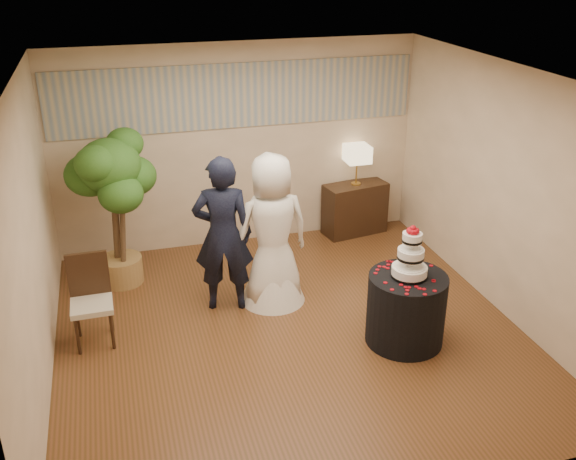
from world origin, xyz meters
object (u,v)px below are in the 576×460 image
object	(u,v)px
groom	(223,234)
console	(355,209)
table_lamp	(357,165)
cake_table	(406,309)
wedding_cake	(411,251)
side_chair	(91,303)
bride	(272,230)
ficus_tree	(114,210)

from	to	relation	value
groom	console	xyz separation A→B (m)	(2.23, 1.55, -0.55)
groom	table_lamp	size ratio (longest dim) A/B	3.20
groom	table_lamp	xyz separation A→B (m)	(2.23, 1.55, 0.12)
cake_table	console	xyz separation A→B (m)	(0.51, 2.80, -0.01)
wedding_cake	side_chair	bearing A→B (deg)	164.67
groom	wedding_cake	world-z (taller)	groom
bride	ficus_tree	xyz separation A→B (m)	(-1.73, 0.95, 0.07)
cake_table	wedding_cake	xyz separation A→B (m)	(0.00, 0.00, 0.68)
groom	bride	size ratio (longest dim) A/B	1.01
cake_table	console	world-z (taller)	cake_table
table_lamp	groom	bearing A→B (deg)	-145.23
console	ficus_tree	xyz separation A→B (m)	(-3.38, -0.61, 0.61)
groom	ficus_tree	size ratio (longest dim) A/B	0.94
cake_table	table_lamp	xyz separation A→B (m)	(0.51, 2.80, 0.66)
ficus_tree	wedding_cake	bearing A→B (deg)	-37.27
bride	wedding_cake	world-z (taller)	bride
cake_table	console	bearing A→B (deg)	79.60
bride	ficus_tree	bearing A→B (deg)	-34.37
bride	table_lamp	bearing A→B (deg)	-142.29
groom	table_lamp	world-z (taller)	groom
bride	console	xyz separation A→B (m)	(1.66, 1.56, -0.54)
wedding_cake	table_lamp	size ratio (longest dim) A/B	1.00
cake_table	wedding_cake	world-z (taller)	wedding_cake
console	ficus_tree	size ratio (longest dim) A/B	0.46
console	table_lamp	world-z (taller)	table_lamp
console	ficus_tree	bearing A→B (deg)	-179.55
ficus_tree	table_lamp	bearing A→B (deg)	10.30
cake_table	table_lamp	world-z (taller)	table_lamp
cake_table	wedding_cake	bearing A→B (deg)	0.00
cake_table	side_chair	xyz separation A→B (m)	(-3.21, 0.88, 0.10)
ficus_tree	side_chair	bearing A→B (deg)	-104.53
groom	wedding_cake	bearing A→B (deg)	155.94
table_lamp	side_chair	bearing A→B (deg)	-152.72
wedding_cake	console	world-z (taller)	wedding_cake
groom	table_lamp	distance (m)	2.71
cake_table	side_chair	size ratio (longest dim) A/B	0.84
groom	bride	xyz separation A→B (m)	(0.57, -0.02, -0.01)
cake_table	ficus_tree	bearing A→B (deg)	142.73
cake_table	ficus_tree	distance (m)	3.65
cake_table	wedding_cake	size ratio (longest dim) A/B	1.43
table_lamp	console	bearing A→B (deg)	0.00
groom	cake_table	size ratio (longest dim) A/B	2.24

